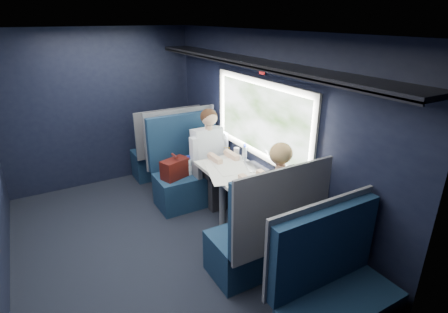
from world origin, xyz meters
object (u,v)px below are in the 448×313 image
table (234,177)px  seat_bay_near (189,172)px  bottle_small (245,153)px  cup (236,151)px  seat_row_back (334,298)px  man (211,153)px  woman (275,196)px  seat_row_front (166,152)px  laptop (260,161)px  seat_bay_far (264,237)px

table → seat_bay_near: seat_bay_near is taller
bottle_small → cup: (-0.00, 0.19, -0.04)m
seat_row_back → man: size_ratio=0.88×
seat_bay_near → woman: bearing=-80.5°
seat_row_front → laptop: size_ratio=3.00×
bottle_small → cup: bearing=90.0°
man → bottle_small: bearing=-63.8°
bottle_small → seat_bay_near: bearing=127.8°
table → seat_bay_near: (-0.20, 0.87, -0.24)m
table → seat_row_front: seat_row_front is taller
seat_row_back → laptop: (0.53, 1.77, 0.40)m
seat_row_back → laptop: bearing=73.2°
bottle_small → man: bearing=116.2°
man → bottle_small: size_ratio=6.36×
seat_row_front → laptop: bearing=-73.7°
seat_bay_far → bottle_small: 1.28m
table → bottle_small: 0.41m
table → laptop: (0.35, -0.03, 0.14)m
seat_row_front → man: man is taller
seat_row_back → bottle_small: bearing=76.7°
cup → seat_row_back: bearing=-102.2°
seat_row_back → man: bearing=84.3°
man → seat_bay_near: bearing=147.2°
table → cup: size_ratio=10.58×
man → laptop: (0.28, -0.73, 0.09)m
seat_bay_near → seat_bay_far: same height
seat_bay_near → seat_bay_far: (0.01, -1.74, -0.01)m
table → seat_row_back: 1.82m
cup → bottle_small: bearing=-90.0°
seat_bay_far → cup: (0.48, 1.30, 0.37)m
seat_row_back → seat_row_front: bearing=90.0°
seat_bay_near → woman: woman is taller
woman → man: bearing=90.0°
man → woman: (0.00, -1.41, 0.01)m
man → cup: man is taller
table → man: bearing=84.5°
woman → bottle_small: bearing=76.2°
laptop → seat_bay_near: bearing=121.4°
seat_row_front → cup: 1.50m
seat_bay_near → woman: 1.63m
seat_bay_near → cup: (0.49, -0.44, 0.36)m
seat_bay_near → man: man is taller
table → seat_bay_far: bearing=-101.8°
seat_row_front → bottle_small: seat_row_front is taller
seat_bay_near → cup: 0.76m
seat_bay_near → bottle_small: seat_bay_near is taller
seat_row_front → seat_row_back: size_ratio=1.00×
man → woman: same height
table → seat_row_back: bearing=-95.8°
table → seat_bay_far: 0.93m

